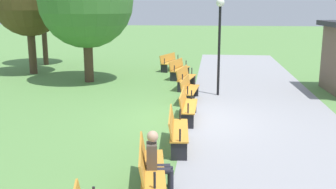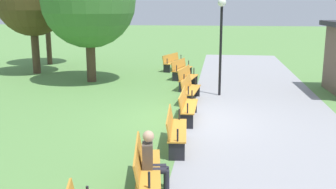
{
  "view_description": "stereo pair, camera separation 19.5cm",
  "coord_description": "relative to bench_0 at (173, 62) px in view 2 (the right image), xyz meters",
  "views": [
    {
      "loc": [
        11.99,
        0.69,
        3.5
      ],
      "look_at": [
        0.0,
        -0.66,
        0.8
      ],
      "focal_mm": 42.58,
      "sensor_mm": 36.0,
      "label": 1
    },
    {
      "loc": [
        11.96,
        0.89,
        3.5
      ],
      "look_at": [
        0.0,
        -0.66,
        0.8
      ],
      "focal_mm": 42.58,
      "sensor_mm": 36.0,
      "label": 2
    }
  ],
  "objects": [
    {
      "name": "tree_1",
      "position": [
        1.93,
        -7.01,
        3.24
      ],
      "size": [
        3.6,
        3.6,
        5.54
      ],
      "color": "#4C3828",
      "rests_on": "ground"
    },
    {
      "name": "ground_plane",
      "position": [
        9.72,
        1.66,
        -0.48
      ],
      "size": [
        120.0,
        120.0,
        0.0
      ],
      "primitive_type": "plane",
      "color": "#5B8C47"
    },
    {
      "name": "bench_0",
      "position": [
        0.0,
        0.0,
        0.0
      ],
      "size": [
        1.96,
        1.06,
        0.89
      ],
      "rotation": [
        0.0,
        0.0,
        -0.33
      ],
      "color": "orange",
      "rests_on": "ground"
    },
    {
      "name": "bench_6",
      "position": [
        14.64,
        1.19,
        0.0
      ],
      "size": [
        1.96,
        0.78,
        0.89
      ],
      "rotation": [
        0.0,
        0.0,
        0.16
      ],
      "color": "orange",
      "rests_on": "ground"
    },
    {
      "name": "bench_3",
      "position": [
        7.25,
        1.49,
        0.0
      ],
      "size": [
        1.94,
        0.63,
        0.89
      ],
      "rotation": [
        0.0,
        0.0,
        -0.08
      ],
      "color": "orange",
      "rests_on": "ground"
    },
    {
      "name": "lamp_post",
      "position": [
        6.03,
        2.58,
        2.17
      ],
      "size": [
        0.32,
        0.32,
        3.77
      ],
      "color": "black",
      "rests_on": "ground"
    },
    {
      "name": "bench_4",
      "position": [
        9.72,
        1.59,
        0.0
      ],
      "size": [
        1.91,
        0.47,
        0.89
      ],
      "color": "orange",
      "rests_on": "ground"
    },
    {
      "name": "tree_3",
      "position": [
        3.84,
        -3.4,
        3.22
      ],
      "size": [
        4.27,
        4.27,
        5.85
      ],
      "color": "#4C3828",
      "rests_on": "ground"
    },
    {
      "name": "bench_5",
      "position": [
        12.19,
        1.49,
        0.0
      ],
      "size": [
        1.94,
        0.63,
        0.89
      ],
      "rotation": [
        0.0,
        0.0,
        0.08
      ],
      "color": "orange",
      "rests_on": "ground"
    },
    {
      "name": "path_paving",
      "position": [
        9.72,
        4.01,
        -0.48
      ],
      "size": [
        34.21,
        4.83,
        0.01
      ],
      "primitive_type": "cube",
      "color": "#939399",
      "rests_on": "ground"
    },
    {
      "name": "bench_1",
      "position": [
        2.37,
        0.69,
        0.0
      ],
      "size": [
        1.97,
        0.92,
        0.89
      ],
      "rotation": [
        0.0,
        0.0,
        -0.24
      ],
      "color": "orange",
      "rests_on": "ground"
    },
    {
      "name": "person_seated",
      "position": [
        14.62,
        1.33,
        0.16
      ],
      "size": [
        0.39,
        0.56,
        1.2
      ],
      "rotation": [
        0.0,
        0.0,
        0.16
      ],
      "color": "#4C4238",
      "rests_on": "ground"
    },
    {
      "name": "bench_2",
      "position": [
        4.79,
        1.19,
        0.0
      ],
      "size": [
        1.96,
        0.78,
        0.89
      ],
      "rotation": [
        0.0,
        0.0,
        -0.16
      ],
      "color": "orange",
      "rests_on": "ground"
    }
  ]
}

